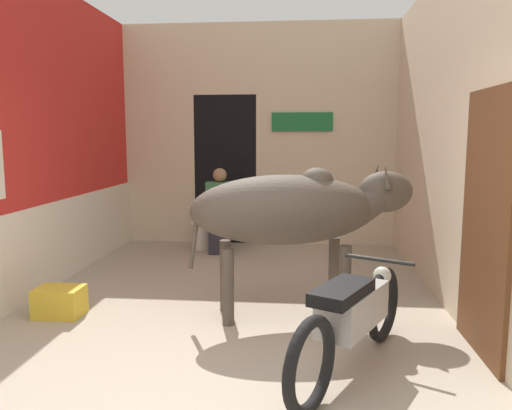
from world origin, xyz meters
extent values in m
plane|color=tan|center=(0.00, 0.00, 0.00)|extent=(30.00, 30.00, 0.00)
cube|color=red|center=(-2.25, 2.43, 1.74)|extent=(0.18, 4.85, 3.49)
cube|color=silver|center=(-2.15, 2.43, 0.49)|extent=(0.03, 4.85, 0.98)
cube|color=beige|center=(0.00, 4.94, 2.94)|extent=(4.33, 0.18, 1.10)
cube|color=beige|center=(-1.60, 4.94, 1.19)|extent=(1.13, 0.18, 2.39)
cube|color=beige|center=(1.07, 4.94, 1.19)|extent=(2.19, 0.18, 2.39)
cube|color=black|center=(-0.53, 5.30, 1.19)|extent=(1.00, 0.90, 2.39)
cube|color=#196633|center=(0.70, 4.83, 1.96)|extent=(0.95, 0.03, 0.29)
cube|color=beige|center=(2.25, 2.43, 1.74)|extent=(0.18, 4.85, 3.49)
cube|color=brown|center=(2.15, 0.87, 1.05)|extent=(0.05, 1.00, 2.10)
ellipsoid|color=#4C4238|center=(0.54, 1.58, 1.04)|extent=(1.90, 1.07, 0.67)
ellipsoid|color=#4C4238|center=(0.85, 1.65, 1.31)|extent=(0.37, 0.34, 0.25)
cylinder|color=#4C4238|center=(1.35, 1.76, 1.09)|extent=(0.50, 0.40, 0.44)
ellipsoid|color=#4C4238|center=(1.52, 1.79, 1.20)|extent=(0.60, 0.45, 0.40)
cylinder|color=#4C4238|center=(-0.28, 1.40, 0.81)|extent=(0.14, 0.07, 0.64)
cylinder|color=#4C4238|center=(1.04, 1.89, 0.36)|extent=(0.11, 0.11, 0.72)
cylinder|color=#4C4238|center=(1.13, 1.51, 0.36)|extent=(0.11, 0.11, 0.72)
cylinder|color=#4C4238|center=(-0.04, 1.65, 0.36)|extent=(0.11, 0.11, 0.72)
cylinder|color=#4C4238|center=(0.05, 1.27, 0.36)|extent=(0.11, 0.11, 0.72)
cone|color=#473D33|center=(1.44, 1.92, 1.35)|extent=(0.10, 0.18, 0.25)
cone|color=#473D33|center=(1.50, 1.65, 1.35)|extent=(0.10, 0.18, 0.25)
torus|color=black|center=(0.78, -0.16, 0.32)|extent=(0.37, 0.60, 0.63)
torus|color=black|center=(1.41, 1.05, 0.32)|extent=(0.37, 0.60, 0.63)
cube|color=#9E9993|center=(1.09, 0.44, 0.48)|extent=(0.60, 0.79, 0.28)
cube|color=black|center=(1.00, 0.26, 0.66)|extent=(0.51, 0.65, 0.09)
cylinder|color=black|center=(1.34, 0.91, 0.74)|extent=(0.53, 0.30, 0.03)
sphere|color=silver|center=(1.38, 1.00, 0.58)|extent=(0.15, 0.15, 0.15)
cube|color=#282833|center=(-0.51, 4.03, 0.22)|extent=(0.28, 0.14, 0.45)
cube|color=#282833|center=(-0.51, 4.12, 0.50)|extent=(0.28, 0.32, 0.11)
cube|color=#386B42|center=(-0.51, 4.19, 0.78)|extent=(0.40, 0.20, 0.56)
sphere|color=#937051|center=(-0.51, 4.19, 1.16)|extent=(0.21, 0.21, 0.21)
cylinder|color=beige|center=(-0.82, 4.32, 0.21)|extent=(0.25, 0.25, 0.41)
cylinder|color=beige|center=(-0.82, 4.32, 0.43)|extent=(0.35, 0.35, 0.04)
cube|color=gold|center=(-1.62, 1.35, 0.14)|extent=(0.44, 0.32, 0.28)
camera|label=1|loc=(0.71, -3.11, 1.73)|focal=35.00mm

